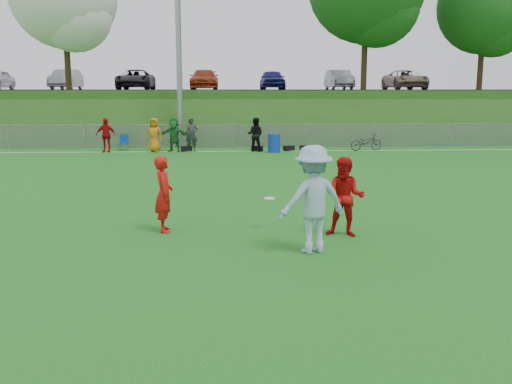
{
  "coord_description": "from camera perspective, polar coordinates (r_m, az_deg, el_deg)",
  "views": [
    {
      "loc": [
        -0.68,
        -10.77,
        3.05
      ],
      "look_at": [
        -0.02,
        0.5,
        1.03
      ],
      "focal_mm": 40.0,
      "sensor_mm": 36.0,
      "label": 1
    }
  ],
  "objects": [
    {
      "name": "sideline_far",
      "position": [
        28.94,
        -1.96,
        4.1
      ],
      "size": [
        60.0,
        0.1,
        0.01
      ],
      "primitive_type": "cube",
      "color": "white",
      "rests_on": "ground"
    },
    {
      "name": "camp_chair",
      "position": [
        30.17,
        -13.12,
        4.54
      ],
      "size": [
        0.5,
        0.51,
        0.81
      ],
      "rotation": [
        0.0,
        0.0,
        -0.12
      ],
      "color": "#0F3DA3",
      "rests_on": "ground"
    },
    {
      "name": "spectator_row",
      "position": [
        28.94,
        -7.75,
        5.69
      ],
      "size": [
        8.46,
        0.86,
        1.69
      ],
      "color": "#A70B0E",
      "rests_on": "ground"
    },
    {
      "name": "parking_lot",
      "position": [
        43.78,
        -2.46,
        10.14
      ],
      "size": [
        120.0,
        12.0,
        0.1
      ],
      "primitive_type": "cube",
      "color": "black",
      "rests_on": "berm"
    },
    {
      "name": "tree_green_far",
      "position": [
        40.67,
        22.11,
        16.37
      ],
      "size": [
        5.88,
        5.88,
        8.19
      ],
      "color": "black",
      "rests_on": "berm"
    },
    {
      "name": "frisbee",
      "position": [
        12.56,
        1.36,
        -0.64
      ],
      "size": [
        0.24,
        0.24,
        0.02
      ],
      "color": "white",
      "rests_on": "ground"
    },
    {
      "name": "berm",
      "position": [
        41.81,
        -2.4,
        8.01
      ],
      "size": [
        120.0,
        18.0,
        3.0
      ],
      "primitive_type": "cube",
      "color": "#244814",
      "rests_on": "ground"
    },
    {
      "name": "car_row",
      "position": [
        42.78,
        -4.05,
        11.15
      ],
      "size": [
        32.04,
        5.18,
        1.44
      ],
      "color": "silver",
      "rests_on": "parking_lot"
    },
    {
      "name": "player_blue",
      "position": [
        10.77,
        5.7,
        -0.74
      ],
      "size": [
        1.5,
        1.14,
        2.05
      ],
      "primitive_type": "imported",
      "rotation": [
        0.0,
        0.0,
        3.47
      ],
      "color": "#8FAEC7",
      "rests_on": "ground"
    },
    {
      "name": "player_red_left",
      "position": [
        12.51,
        -9.2,
        -0.21
      ],
      "size": [
        0.47,
        0.65,
        1.66
      ],
      "primitive_type": "imported",
      "rotation": [
        0.0,
        0.0,
        1.69
      ],
      "color": "red",
      "rests_on": "ground"
    },
    {
      "name": "ground",
      "position": [
        11.22,
        0.27,
        -5.62
      ],
      "size": [
        120.0,
        120.0,
        0.0
      ],
      "primitive_type": "plane",
      "color": "#1C5612",
      "rests_on": "ground"
    },
    {
      "name": "bicycle",
      "position": [
        29.75,
        10.95,
        4.94
      ],
      "size": [
        1.77,
        0.92,
        0.89
      ],
      "primitive_type": "imported",
      "rotation": [
        0.0,
        0.0,
        1.77
      ],
      "color": "#2A2A2C",
      "rests_on": "ground"
    },
    {
      "name": "recycling_bin",
      "position": [
        28.41,
        1.83,
        4.91
      ],
      "size": [
        0.78,
        0.78,
        0.92
      ],
      "primitive_type": "cylinder",
      "rotation": [
        0.0,
        0.0,
        -0.33
      ],
      "color": "#0F32A4",
      "rests_on": "ground"
    },
    {
      "name": "fence",
      "position": [
        30.87,
        -2.06,
        5.68
      ],
      "size": [
        58.0,
        0.06,
        1.3
      ],
      "color": "gray",
      "rests_on": "ground"
    },
    {
      "name": "gear_bags",
      "position": [
        29.08,
        0.37,
        4.38
      ],
      "size": [
        6.63,
        0.53,
        0.26
      ],
      "color": "black",
      "rests_on": "ground"
    },
    {
      "name": "player_red_center",
      "position": [
        12.1,
        8.95,
        -0.5
      ],
      "size": [
        0.98,
        0.87,
        1.68
      ],
      "primitive_type": "imported",
      "rotation": [
        0.0,
        0.0,
        -0.33
      ],
      "color": "#B70C0C",
      "rests_on": "ground"
    },
    {
      "name": "tree_white_flowering",
      "position": [
        37.23,
        -18.44,
        17.79
      ],
      "size": [
        6.3,
        6.3,
        8.78
      ],
      "color": "black",
      "rests_on": "berm"
    },
    {
      "name": "light_pole",
      "position": [
        31.87,
        -7.8,
        16.64
      ],
      "size": [
        1.2,
        0.4,
        12.15
      ],
      "color": "gray",
      "rests_on": "ground"
    }
  ]
}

